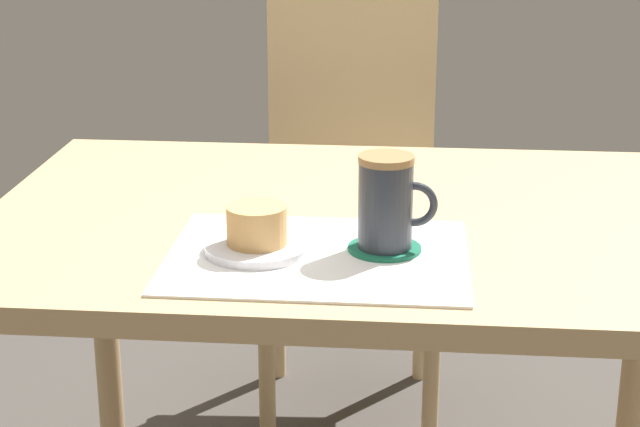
{
  "coord_description": "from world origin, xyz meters",
  "views": [
    {
      "loc": [
        0.08,
        -1.54,
        1.25
      ],
      "look_at": [
        -0.04,
        -0.15,
        0.78
      ],
      "focal_mm": 60.0,
      "sensor_mm": 36.0,
      "label": 1
    }
  ],
  "objects_px": {
    "wooden_chair": "(351,193)",
    "coffee_mug": "(387,202)",
    "pastry_plate": "(257,248)",
    "pastry": "(257,225)",
    "dining_table": "(357,263)"
  },
  "relations": [
    {
      "from": "pastry_plate",
      "to": "coffee_mug",
      "type": "height_order",
      "value": "coffee_mug"
    },
    {
      "from": "wooden_chair",
      "to": "dining_table",
      "type": "bearing_deg",
      "value": 90.81
    },
    {
      "from": "coffee_mug",
      "to": "wooden_chair",
      "type": "bearing_deg",
      "value": 96.46
    },
    {
      "from": "pastry",
      "to": "coffee_mug",
      "type": "height_order",
      "value": "coffee_mug"
    },
    {
      "from": "wooden_chair",
      "to": "coffee_mug",
      "type": "height_order",
      "value": "wooden_chair"
    },
    {
      "from": "dining_table",
      "to": "pastry_plate",
      "type": "height_order",
      "value": "pastry_plate"
    },
    {
      "from": "pastry_plate",
      "to": "coffee_mug",
      "type": "relative_size",
      "value": 1.11
    },
    {
      "from": "dining_table",
      "to": "wooden_chair",
      "type": "height_order",
      "value": "wooden_chair"
    },
    {
      "from": "wooden_chair",
      "to": "coffee_mug",
      "type": "bearing_deg",
      "value": 92.98
    },
    {
      "from": "wooden_chair",
      "to": "coffee_mug",
      "type": "relative_size",
      "value": 7.26
    },
    {
      "from": "dining_table",
      "to": "pastry_plate",
      "type": "xyz_separation_m",
      "value": [
        -0.13,
        -0.19,
        0.09
      ]
    },
    {
      "from": "wooden_chair",
      "to": "pastry",
      "type": "distance_m",
      "value": 1.0
    },
    {
      "from": "pastry_plate",
      "to": "coffee_mug",
      "type": "bearing_deg",
      "value": 7.25
    },
    {
      "from": "dining_table",
      "to": "wooden_chair",
      "type": "distance_m",
      "value": 0.79
    },
    {
      "from": "pastry",
      "to": "coffee_mug",
      "type": "relative_size",
      "value": 0.64
    }
  ]
}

